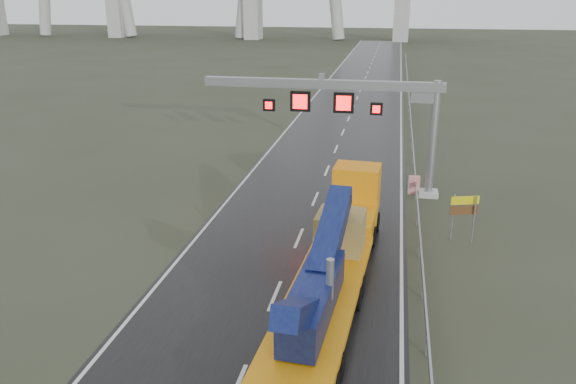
% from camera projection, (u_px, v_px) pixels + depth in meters
% --- Properties ---
extents(ground, '(400.00, 400.00, 0.00)m').
position_uv_depth(ground, '(251.00, 353.00, 19.92)').
color(ground, '#313525').
rests_on(ground, ground).
extents(road, '(11.00, 200.00, 0.02)m').
position_uv_depth(road, '(349.00, 119.00, 56.95)').
color(road, black).
rests_on(road, ground).
extents(guardrail, '(0.20, 140.00, 1.40)m').
position_uv_depth(guardrail, '(412.00, 138.00, 46.39)').
color(guardrail, gray).
rests_on(guardrail, ground).
extents(sign_gantry, '(14.90, 1.20, 7.42)m').
position_uv_depth(sign_gantry, '(355.00, 105.00, 34.33)').
color(sign_gantry, silver).
rests_on(sign_gantry, ground).
extents(heavy_haul_truck, '(3.71, 18.17, 4.24)m').
position_uv_depth(heavy_haul_truck, '(336.00, 249.00, 24.14)').
color(heavy_haul_truck, orange).
rests_on(heavy_haul_truck, ground).
extents(exit_sign_pair, '(1.42, 0.50, 2.51)m').
position_uv_depth(exit_sign_pair, '(464.00, 210.00, 28.25)').
color(exit_sign_pair, '#909498').
rests_on(exit_sign_pair, ground).
extents(striped_barrier, '(0.72, 0.44, 1.15)m').
position_uv_depth(striped_barrier, '(414.00, 185.00, 35.56)').
color(striped_barrier, red).
rests_on(striped_barrier, ground).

